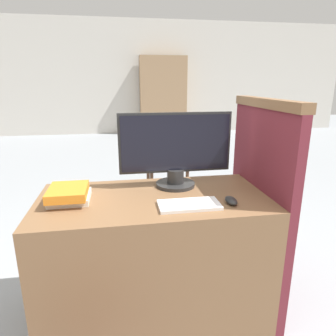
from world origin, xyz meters
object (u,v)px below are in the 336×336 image
(keyboard, at_px, (189,205))
(far_chair, at_px, (166,157))
(book_stack, at_px, (69,194))
(mouse, at_px, (231,200))
(monitor, at_px, (176,150))

(keyboard, xyz_separation_m, far_chair, (0.18, 1.89, -0.23))
(book_stack, bearing_deg, mouse, -11.17)
(monitor, relative_size, book_stack, 2.71)
(keyboard, bearing_deg, far_chair, 84.49)
(far_chair, bearing_deg, mouse, -90.44)
(book_stack, distance_m, far_chair, 1.91)
(monitor, distance_m, book_stack, 0.62)
(keyboard, bearing_deg, monitor, 91.91)
(mouse, bearing_deg, far_chair, 91.00)
(monitor, height_order, far_chair, monitor)
(monitor, xyz_separation_m, book_stack, (-0.58, -0.15, -0.17))
(keyboard, distance_m, far_chair, 1.92)
(monitor, bearing_deg, book_stack, -165.79)
(far_chair, bearing_deg, book_stack, -115.43)
(far_chair, bearing_deg, monitor, -98.38)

